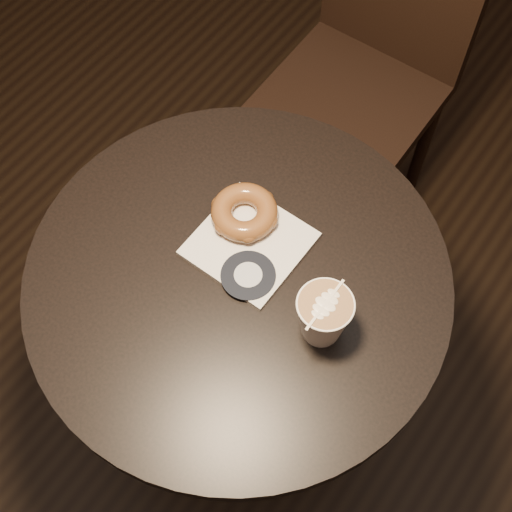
% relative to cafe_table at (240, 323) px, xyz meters
% --- Properties ---
extents(cafe_table, '(0.70, 0.70, 0.75)m').
position_rel_cafe_table_xyz_m(cafe_table, '(0.00, 0.00, 0.00)').
color(cafe_table, black).
rests_on(cafe_table, ground).
extents(chair, '(0.39, 0.39, 0.98)m').
position_rel_cafe_table_xyz_m(chair, '(-0.17, 0.76, -0.00)').
color(chair, black).
rests_on(chair, ground).
extents(pastry_bag, '(0.17, 0.17, 0.01)m').
position_rel_cafe_table_xyz_m(pastry_bag, '(-0.02, 0.06, 0.20)').
color(pastry_bag, silver).
rests_on(pastry_bag, cafe_table).
extents(doughnut, '(0.11, 0.11, 0.04)m').
position_rel_cafe_table_xyz_m(doughnut, '(-0.05, 0.09, 0.23)').
color(doughnut, brown).
rests_on(doughnut, pastry_bag).
extents(latte_cup, '(0.09, 0.09, 0.10)m').
position_rel_cafe_table_xyz_m(latte_cup, '(0.16, -0.00, 0.25)').
color(latte_cup, white).
rests_on(latte_cup, cafe_table).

